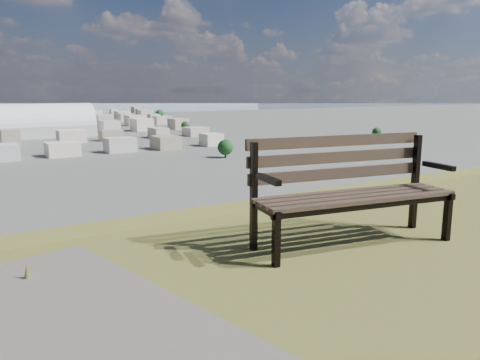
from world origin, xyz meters
TOP-DOWN VIEW (x-y plane):
  - park_bench at (-1.14, 2.53)m, footprint 2.00×0.94m
  - arena at (42.09, 291.09)m, footprint 59.69×25.34m

SIDE VIEW (x-z plane):
  - arena at x=42.09m, z-range -6.65..18.52m
  - park_bench at x=-1.14m, z-range 25.07..26.07m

